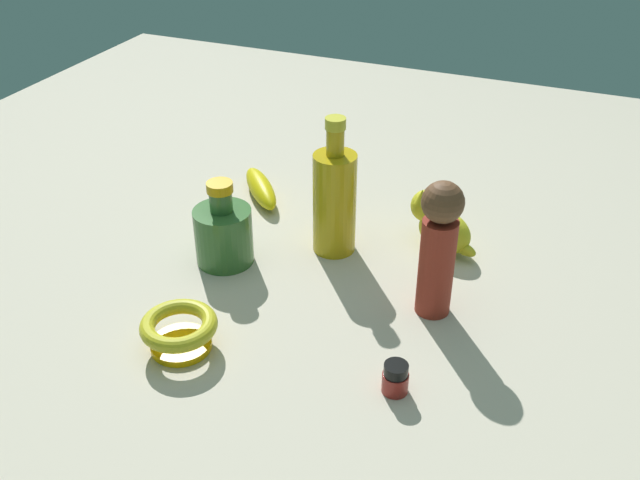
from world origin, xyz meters
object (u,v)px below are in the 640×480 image
object	(u,v)px
cat_figurine	(440,224)
banana	(261,188)
bottle_tall	(335,200)
bottle_short	(225,232)
bowl	(179,330)
nail_polish_jar	(395,378)
person_figure_adult	(438,247)

from	to	relation	value
cat_figurine	banana	bearing A→B (deg)	-6.45
bottle_tall	bottle_short	bearing A→B (deg)	32.76
bottle_tall	cat_figurine	distance (m)	0.18
bottle_tall	bottle_short	size ratio (longest dim) A/B	1.64
bowl	nail_polish_jar	bearing A→B (deg)	-173.87
bottle_tall	nail_polish_jar	size ratio (longest dim) A/B	5.37
nail_polish_jar	banana	xyz separation A→B (m)	(0.38, -0.38, -0.00)
person_figure_adult	banana	size ratio (longest dim) A/B	1.33
cat_figurine	nail_polish_jar	distance (m)	0.35
person_figure_adult	bowl	world-z (taller)	person_figure_adult
bowl	banana	distance (m)	0.42
bottle_short	cat_figurine	xyz separation A→B (m)	(-0.30, -0.16, -0.01)
person_figure_adult	banana	xyz separation A→B (m)	(0.38, -0.21, -0.09)
cat_figurine	bowl	distance (m)	0.45
person_figure_adult	nail_polish_jar	bearing A→B (deg)	89.92
bottle_short	banana	size ratio (longest dim) A/B	0.90
nail_polish_jar	cat_figurine	bearing A→B (deg)	-84.19
person_figure_adult	bottle_short	bearing A→B (deg)	-1.03
nail_polish_jar	banana	bearing A→B (deg)	-45.59
person_figure_adult	bowl	size ratio (longest dim) A/B	2.00
person_figure_adult	banana	world-z (taller)	person_figure_adult
bowl	nail_polish_jar	world-z (taller)	bowl
bowl	banana	bearing A→B (deg)	-78.19
bottle_short	nail_polish_jar	distance (m)	0.38
bottle_short	person_figure_adult	bearing A→B (deg)	178.97
person_figure_adult	banana	bearing A→B (deg)	-29.02
bottle_short	person_figure_adult	size ratio (longest dim) A/B	0.67
bottle_tall	banana	bearing A→B (deg)	-30.20
bottle_tall	cat_figurine	world-z (taller)	bottle_tall
cat_figurine	nail_polish_jar	world-z (taller)	cat_figurine
bottle_short	banana	bearing A→B (deg)	-78.97
bottle_tall	banana	world-z (taller)	bottle_tall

